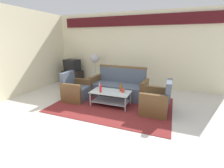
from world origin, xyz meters
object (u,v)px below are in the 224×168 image
object	(u,v)px
couch	(119,87)
coffee_table	(111,96)
bottle_red	(100,89)
armchair_right	(156,102)
armchair_left	(76,91)
cup	(123,91)
bottle_brown	(121,88)
bottle_clear	(100,87)
television	(72,65)
pedestal_fan	(95,60)
tv_stand	(73,77)

from	to	relation	value
couch	coffee_table	world-z (taller)	couch
couch	bottle_red	bearing A→B (deg)	78.78
armchair_right	armchair_left	bearing A→B (deg)	89.76
cup	bottle_brown	bearing A→B (deg)	134.62
coffee_table	cup	size ratio (longest dim) A/B	11.00
bottle_clear	television	xyz separation A→B (m)	(-2.08, 1.66, 0.26)
bottle_clear	pedestal_fan	distance (m)	2.05
couch	bottle_red	xyz separation A→B (m)	(-0.23, -0.92, 0.20)
armchair_left	cup	bearing A→B (deg)	89.65
cup	pedestal_fan	size ratio (longest dim) A/B	0.08
bottle_brown	tv_stand	xyz separation A→B (m)	(-2.68, 1.55, -0.25)
cup	pedestal_fan	world-z (taller)	pedestal_fan
bottle_red	cup	distance (m)	0.62
couch	bottle_brown	xyz separation A→B (m)	(0.27, -0.64, 0.19)
pedestal_fan	tv_stand	bearing A→B (deg)	-177.32
tv_stand	television	size ratio (longest dim) A/B	1.20
armchair_right	television	world-z (taller)	television
couch	armchair_left	xyz separation A→B (m)	(-1.16, -0.75, -0.03)
bottle_red	television	xyz separation A→B (m)	(-2.19, 1.84, 0.25)
armchair_left	bottle_red	size ratio (longest dim) A/B	3.16
couch	coffee_table	xyz separation A→B (m)	(0.01, -0.78, -0.04)
bottle_brown	pedestal_fan	distance (m)	2.33
bottle_brown	bottle_red	distance (m)	0.57
cup	armchair_right	bearing A→B (deg)	-3.81
couch	bottle_red	world-z (taller)	couch
bottle_brown	television	bearing A→B (deg)	149.90
coffee_table	tv_stand	bearing A→B (deg)	145.14
cup	tv_stand	size ratio (longest dim) A/B	0.12
cup	couch	bearing A→B (deg)	115.86
pedestal_fan	couch	bearing A→B (deg)	-35.46
coffee_table	bottle_red	distance (m)	0.37
tv_stand	television	xyz separation A→B (m)	(0.00, 0.00, 0.50)
cup	coffee_table	bearing A→B (deg)	-171.15
tv_stand	pedestal_fan	size ratio (longest dim) A/B	0.63
bottle_clear	cup	world-z (taller)	bottle_clear
couch	cup	xyz separation A→B (m)	(0.35, -0.73, 0.14)
bottle_clear	cup	xyz separation A→B (m)	(0.69, 0.01, -0.04)
tv_stand	television	distance (m)	0.50
coffee_table	bottle_clear	world-z (taller)	bottle_clear
bottle_brown	armchair_left	bearing A→B (deg)	-175.58
armchair_left	bottle_clear	size ratio (longest dim) A/B	3.76
coffee_table	pedestal_fan	size ratio (longest dim) A/B	0.87
coffee_table	bottle_red	world-z (taller)	bottle_red
couch	television	world-z (taller)	television
cup	television	world-z (taller)	television
armchair_left	bottle_red	bearing A→B (deg)	78.23
television	cup	bearing A→B (deg)	158.89
television	pedestal_fan	world-z (taller)	pedestal_fan
armchair_left	armchair_right	xyz separation A→B (m)	(2.41, -0.04, 0.00)
armchair_left	pedestal_fan	bearing A→B (deg)	-174.69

